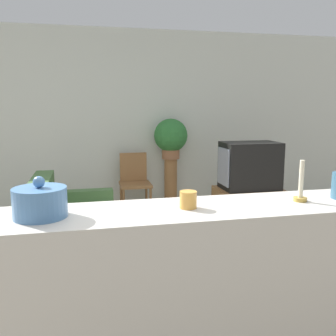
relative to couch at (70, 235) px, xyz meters
name	(u,v)px	position (x,y,z in m)	size (l,w,h in m)	color
wall_back	(109,121)	(0.54, 1.98, 1.07)	(9.00, 0.06, 2.70)	silver
couch	(70,235)	(0.00, 0.00, 0.00)	(0.89, 1.62, 0.82)	#476B3D
tv_stand	(248,209)	(2.21, 0.55, -0.02)	(0.81, 0.58, 0.53)	olive
television	(250,166)	(2.20, 0.55, 0.55)	(0.72, 0.45, 0.59)	black
wooden_chair	(135,180)	(0.87, 1.56, 0.22)	(0.44, 0.44, 0.89)	olive
plant_stand	(171,184)	(1.43, 1.64, 0.11)	(0.19, 0.19, 0.79)	olive
potted_plant	(171,137)	(1.43, 1.64, 0.84)	(0.50, 0.50, 0.60)	#8E5B3D
foreground_counter	(164,315)	(0.54, -2.08, 0.26)	(2.95, 0.44, 1.09)	beige
decorative_bowl	(40,202)	(-0.02, -2.08, 0.88)	(0.24, 0.24, 0.19)	#4C7AAD
candle_jar	(188,200)	(0.66, -2.08, 0.85)	(0.08, 0.08, 0.08)	gold
candlestick	(301,188)	(1.26, -2.08, 0.88)	(0.07, 0.07, 0.22)	#B7933D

